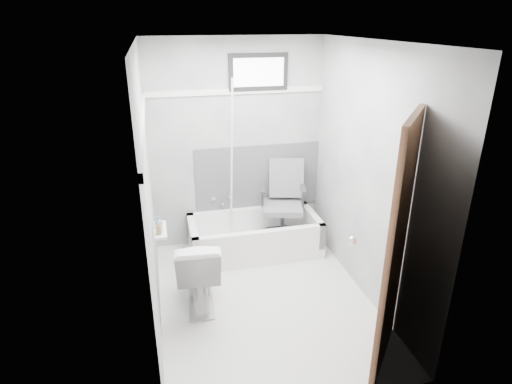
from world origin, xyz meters
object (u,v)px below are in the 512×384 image
object	(u,v)px
bathtub	(255,235)
door	(453,268)
soap_bottle_b	(159,221)
soap_bottle_a	(159,228)
office_chair	(283,202)
toilet	(198,270)

from	to	relation	value
bathtub	door	xyz separation A→B (m)	(0.86, -2.21, 0.79)
bathtub	soap_bottle_b	xyz separation A→B (m)	(-1.06, -0.93, 0.75)
bathtub	soap_bottle_b	world-z (taller)	soap_bottle_b
door	bathtub	bearing A→B (deg)	111.24
soap_bottle_a	door	bearing A→B (deg)	-30.69
bathtub	office_chair	distance (m)	0.51
toilet	door	world-z (taller)	door
bathtub	toilet	bearing A→B (deg)	-131.71
bathtub	soap_bottle_a	size ratio (longest dim) A/B	15.37
soap_bottle_a	soap_bottle_b	world-z (taller)	soap_bottle_a
bathtub	soap_bottle_b	size ratio (longest dim) A/B	17.20
office_chair	soap_bottle_a	size ratio (longest dim) A/B	9.43
soap_bottle_a	bathtub	bearing A→B (deg)	45.26
toilet	soap_bottle_a	world-z (taller)	soap_bottle_a
office_chair	soap_bottle_a	xyz separation A→B (m)	(-1.41, -1.12, 0.39)
soap_bottle_a	soap_bottle_b	bearing A→B (deg)	90.00
soap_bottle_a	toilet	bearing A→B (deg)	36.79
toilet	door	xyz separation A→B (m)	(1.60, -1.38, 0.64)
office_chair	toilet	xyz separation A→B (m)	(-1.09, -0.88, -0.22)
soap_bottle_b	soap_bottle_a	bearing A→B (deg)	-90.00
office_chair	soap_bottle_b	size ratio (longest dim) A/B	10.56
toilet	soap_bottle_b	bearing A→B (deg)	21.72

